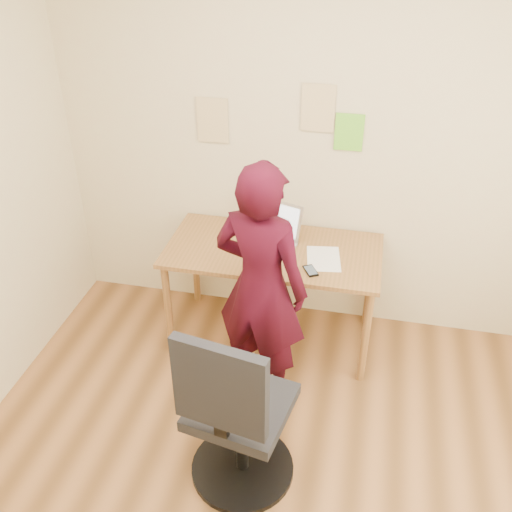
% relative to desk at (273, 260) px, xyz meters
% --- Properties ---
extents(room, '(3.58, 3.58, 2.78)m').
position_rel_desk_xyz_m(room, '(0.20, -1.38, 0.70)').
color(room, brown).
rests_on(room, ground).
extents(desk, '(1.40, 0.70, 0.74)m').
position_rel_desk_xyz_m(desk, '(0.00, 0.00, 0.00)').
color(desk, olive).
rests_on(desk, ground).
extents(laptop, '(0.44, 0.41, 0.26)m').
position_rel_desk_xyz_m(laptop, '(-0.04, 0.06, 0.14)').
color(laptop, silver).
rests_on(laptop, desk).
extents(paper_sheet, '(0.25, 0.32, 0.00)m').
position_rel_desk_xyz_m(paper_sheet, '(0.33, -0.05, 0.09)').
color(paper_sheet, white).
rests_on(paper_sheet, desk).
extents(phone, '(0.11, 0.14, 0.01)m').
position_rel_desk_xyz_m(phone, '(0.27, -0.21, 0.09)').
color(phone, black).
rests_on(phone, desk).
extents(wall_note_left, '(0.21, 0.00, 0.30)m').
position_rel_desk_xyz_m(wall_note_left, '(-0.49, 0.36, 0.79)').
color(wall_note_left, '#D4B87F').
rests_on(wall_note_left, room).
extents(wall_note_mid, '(0.21, 0.00, 0.30)m').
position_rel_desk_xyz_m(wall_note_mid, '(0.20, 0.36, 0.92)').
color(wall_note_mid, '#D4B87F').
rests_on(wall_note_mid, room).
extents(wall_note_right, '(0.18, 0.00, 0.24)m').
position_rel_desk_xyz_m(wall_note_right, '(0.40, 0.36, 0.78)').
color(wall_note_right, '#6FD52F').
rests_on(wall_note_right, room).
extents(office_chair, '(0.56, 0.57, 1.09)m').
position_rel_desk_xyz_m(office_chair, '(0.04, -1.22, -0.19)').
color(office_chair, black).
rests_on(office_chair, ground).
extents(person, '(0.65, 0.51, 1.57)m').
position_rel_desk_xyz_m(person, '(0.02, -0.50, 0.13)').
color(person, '#320613').
rests_on(person, ground).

